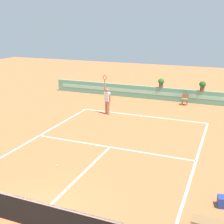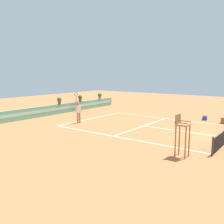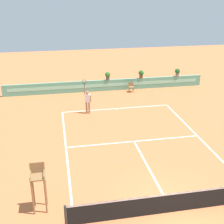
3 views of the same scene
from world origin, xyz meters
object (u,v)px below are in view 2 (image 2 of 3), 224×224
tennis_player (78,111)px  tennis_ball_near_baseline (169,133)px  ball_kid_chair (78,108)px  potted_plant_right (80,98)px  umpire_chair (182,130)px  potted_plant_centre (59,100)px  potted_plant_far_right (100,96)px  gear_bag (205,118)px

tennis_player → tennis_ball_near_baseline: (0.93, -7.70, -1.02)m
ball_kid_chair → potted_plant_right: (1.09, 0.73, 0.93)m
umpire_chair → potted_plant_centre: size_ratio=2.96×
umpire_chair → ball_kid_chair: size_ratio=2.52×
tennis_ball_near_baseline → potted_plant_right: potted_plant_right is taller
potted_plant_right → tennis_ball_near_baseline: bearing=-109.6°
umpire_chair → potted_plant_far_right: 19.37m
umpire_chair → potted_plant_far_right: umpire_chair is taller
ball_kid_chair → potted_plant_centre: (-1.98, 0.73, 0.93)m
umpire_chair → potted_plant_right: 17.42m
tennis_ball_near_baseline → potted_plant_right: size_ratio=0.09×
gear_bag → umpire_chair: bearing=-169.6°
tennis_ball_near_baseline → potted_plant_far_right: 15.09m
umpire_chair → gear_bag: umpire_chair is taller
potted_plant_right → umpire_chair: bearing=-119.7°
gear_bag → potted_plant_right: 13.37m
tennis_ball_near_baseline → potted_plant_far_right: bearing=57.8°
umpire_chair → tennis_player: (3.17, 10.11, -0.29)m
umpire_chair → tennis_player: bearing=72.6°
tennis_ball_near_baseline → potted_plant_centre: (1.46, 12.72, 1.38)m
potted_plant_centre → ball_kid_chair: bearing=-20.2°
potted_plant_right → potted_plant_far_right: size_ratio=1.00×
ball_kid_chair → tennis_ball_near_baseline: size_ratio=12.50×
gear_bag → potted_plant_right: size_ratio=0.97×
tennis_player → potted_plant_right: tennis_player is taller
umpire_chair → potted_plant_centre: (5.56, 15.13, 0.07)m
potted_plant_far_right → ball_kid_chair: bearing=-170.9°
tennis_player → potted_plant_centre: tennis_player is taller
potted_plant_far_right → potted_plant_right: bearing=180.0°
potted_plant_centre → potted_plant_far_right: bearing=0.0°
umpire_chair → potted_plant_centre: bearing=69.8°
ball_kid_chair → potted_plant_right: bearing=33.9°
ball_kid_chair → potted_plant_right: potted_plant_right is taller
tennis_player → potted_plant_centre: bearing=64.6°
umpire_chair → ball_kid_chair: (7.54, 14.39, -0.86)m
umpire_chair → gear_bag: (10.94, 2.02, -1.16)m
tennis_player → potted_plant_far_right: (8.93, 5.02, 0.36)m
tennis_ball_near_baseline → potted_plant_right: (4.53, 12.72, 1.38)m
potted_plant_centre → umpire_chair: bearing=-110.2°
gear_bag → potted_plant_right: bearing=100.0°
umpire_chair → tennis_ball_near_baseline: (4.10, 2.41, -1.31)m
tennis_ball_near_baseline → potted_plant_far_right: (8.01, 12.72, 1.38)m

